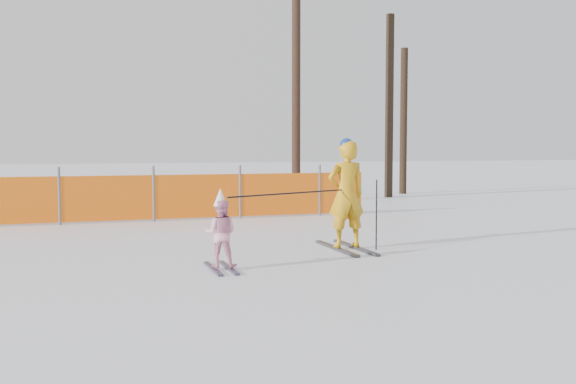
# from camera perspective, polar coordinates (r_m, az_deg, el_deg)

# --- Properties ---
(ground) EXTENTS (120.00, 120.00, 0.00)m
(ground) POSITION_cam_1_polar(r_m,az_deg,el_deg) (9.29, 0.98, -6.37)
(ground) COLOR white
(ground) RESTS_ON ground
(adult) EXTENTS (0.64, 1.67, 1.82)m
(adult) POSITION_cam_1_polar(r_m,az_deg,el_deg) (10.51, 5.20, -0.20)
(adult) COLOR black
(adult) RESTS_ON ground
(child) EXTENTS (0.55, 1.02, 1.11)m
(child) POSITION_cam_1_polar(r_m,az_deg,el_deg) (8.82, -6.01, -3.61)
(child) COLOR black
(child) RESTS_ON ground
(ski_poles) EXTENTS (2.68, 0.98, 1.15)m
(ski_poles) POSITION_cam_1_polar(r_m,az_deg,el_deg) (9.88, 2.84, -0.80)
(ski_poles) COLOR black
(ski_poles) RESTS_ON ground
(tree_trunks) EXTENTS (5.07, 2.37, 7.46)m
(tree_trunks) POSITION_cam_1_polar(r_m,az_deg,el_deg) (21.34, 6.42, 8.05)
(tree_trunks) COLOR #311E15
(tree_trunks) RESTS_ON ground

